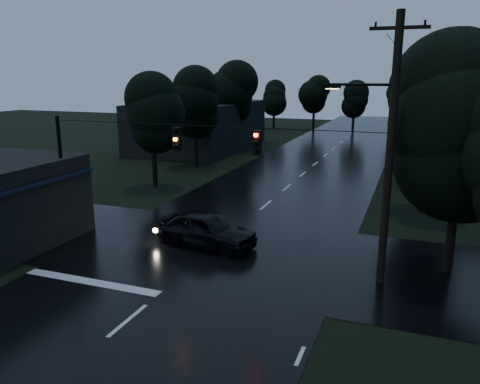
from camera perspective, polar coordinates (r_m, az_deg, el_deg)
The scene contains 15 objects.
main_road at distance 38.40m, azimuth 7.64°, elevation 2.12°, with size 12.00×120.00×0.02m, color black.
cross_street at distance 21.87m, azimuth -3.21°, elevation -6.95°, with size 60.00×9.00×0.02m, color black.
building_far_left at distance 51.99m, azimuth -5.01°, elevation 8.06°, with size 10.00×16.00×5.00m, color black.
utility_pole_main at distance 17.87m, azimuth 17.56°, elevation 5.14°, with size 3.50×0.30×10.00m.
utility_pole_far at distance 34.89m, azimuth 20.56°, elevation 6.63°, with size 2.00×0.30×7.50m.
anchor_pole_left at distance 24.19m, azimuth -20.81°, elevation 1.60°, with size 0.18×0.18×6.00m, color black.
span_signals at distance 19.45m, azimuth -3.11°, elevation 6.39°, with size 15.00×0.37×1.12m.
tree_corner_near at distance 19.82m, azimuth 25.61°, elevation 7.38°, with size 4.48×4.48×9.44m.
tree_left_a at distance 33.58m, azimuth -10.66°, elevation 9.36°, with size 3.92×3.92×8.26m.
tree_left_b at distance 40.86m, azimuth -5.55°, elevation 10.84°, with size 4.20×4.20×8.85m.
tree_left_c at distance 50.23m, azimuth -1.09°, elevation 11.90°, with size 4.48×4.48×9.44m.
tree_right_a at distance 28.76m, azimuth 22.15°, elevation 8.60°, with size 4.20×4.20×8.85m.
tree_right_b at distance 36.74m, azimuth 22.93°, elevation 10.07°, with size 4.48×4.48×9.44m.
tree_right_c at distance 46.73m, azimuth 23.34°, elevation 11.10°, with size 4.76×4.76×10.03m.
car at distance 22.02m, azimuth -4.10°, elevation -4.54°, with size 1.95×4.85×1.65m, color black.
Camera 1 is at (8.30, -6.67, 7.80)m, focal length 35.00 mm.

